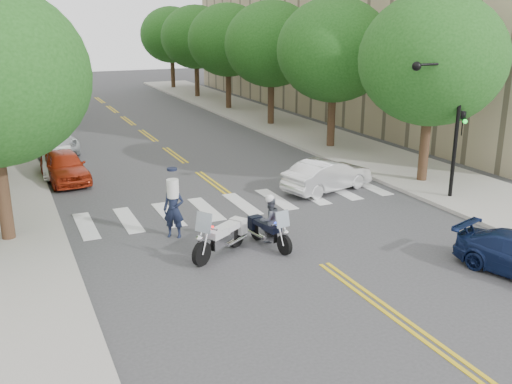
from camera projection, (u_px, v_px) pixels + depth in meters
ground at (324, 264)px, 17.62m from camera, size 140.00×140.00×0.00m
sidewalk_right at (280, 124)px, 40.50m from camera, size 5.00×60.00×0.15m
tree_r_0 at (432, 60)px, 24.69m from camera, size 6.40×6.40×8.45m
tree_r_1 at (334, 50)px, 31.65m from camera, size 6.40×6.40×8.45m
tree_r_2 at (271, 44)px, 38.62m from camera, size 6.40×6.40×8.45m
tree_r_3 at (228, 40)px, 45.58m from camera, size 6.40×6.40×8.45m
tree_r_4 at (196, 37)px, 52.55m from camera, size 6.40×6.40×8.45m
tree_r_5 at (171, 35)px, 59.52m from camera, size 6.40×6.40×8.45m
traffic_signal_pole at (449, 112)px, 22.62m from camera, size 2.82×0.42×6.00m
motorcycle_police at (269, 223)px, 18.80m from camera, size 0.83×2.22×1.81m
motorcycle_parked at (223, 236)px, 18.28m from camera, size 2.31×1.64×1.67m
officer_standing at (174, 210)px, 19.53m from camera, size 0.87×0.80×1.99m
convertible at (327, 175)px, 24.90m from camera, size 4.52×2.53×1.41m
parked_car_a at (64, 166)px, 26.30m from camera, size 2.10×4.41×1.46m
parked_car_b at (58, 161)px, 27.58m from camera, size 1.64×3.90×1.25m
parked_car_c at (52, 140)px, 32.00m from camera, size 2.72×5.25×1.41m
parked_car_d at (47, 116)px, 40.02m from camera, size 1.93×4.62×1.33m
parked_car_e at (32, 109)px, 43.28m from camera, size 1.85×3.90×1.29m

